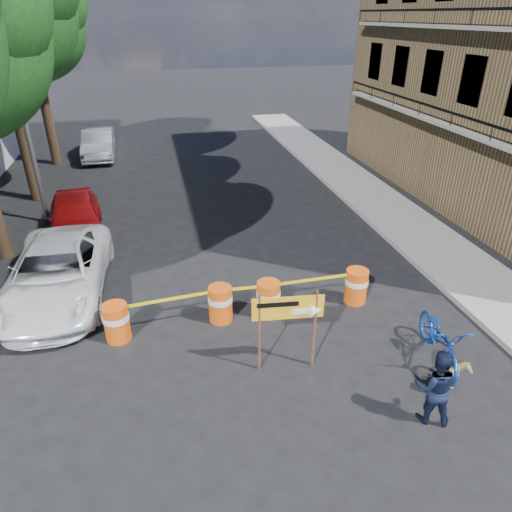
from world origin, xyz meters
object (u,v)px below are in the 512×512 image
sedan_silver (98,144)px  pedestrian (435,387)px  dog (449,378)px  sedan_red (75,216)px  barrel_far_right (356,285)px  barrel_mid_left (220,303)px  detour_sign (297,313)px  suv_white (57,273)px  bicycle (444,319)px  barrel_far_left (117,322)px  barrel_mid_right (268,298)px

sedan_silver → pedestrian: bearing=-71.2°
dog → sedan_red: bearing=31.4°
barrel_far_right → sedan_red: sedan_red is taller
barrel_mid_left → sedan_red: bearing=124.3°
barrel_far_right → barrel_mid_left: bearing=-179.4°
barrel_mid_left → barrel_far_right: same height
barrel_mid_left → sedan_red: (-3.89, 5.71, 0.23)m
barrel_mid_left → sedan_silver: sedan_silver is taller
detour_sign → suv_white: detour_sign is taller
detour_sign → barrel_far_right: bearing=48.2°
bicycle → sedan_red: 11.50m
barrel_far_right → detour_sign: 3.12m
suv_white → barrel_far_left: bearing=-53.2°
dog → barrel_mid_right: bearing=30.6°
barrel_far_right → sedan_red: (-7.36, 5.67, 0.23)m
barrel_far_left → pedestrian: size_ratio=0.60×
barrel_mid_right → suv_white: suv_white is taller
bicycle → sedan_silver: (-8.13, 17.80, -0.35)m
pedestrian → suv_white: (-7.10, 5.78, -0.05)m
sedan_red → barrel_mid_left: bearing=-63.4°
barrel_far_right → detour_sign: detour_sign is taller
barrel_mid_right → pedestrian: (2.05, -3.80, 0.28)m
barrel_mid_left → pedestrian: 5.01m
barrel_mid_left → pedestrian: pedestrian is taller
sedan_red → barrel_far_left: bearing=-83.3°
dog → sedan_silver: sedan_silver is taller
detour_sign → bicycle: size_ratio=0.88×
dog → sedan_red: 11.94m
barrel_far_right → barrel_far_left: bearing=-177.5°
suv_white → barrel_mid_right: bearing=-19.7°
barrel_far_left → barrel_mid_left: same height
barrel_far_left → dog: 7.01m
detour_sign → dog: detour_sign is taller
pedestrian → dog: (0.72, 0.53, -0.43)m
dog → sedan_silver: size_ratio=0.18×
barrel_far_left → barrel_far_right: 5.84m
barrel_far_left → barrel_far_right: same height
barrel_mid_right → detour_sign: detour_sign is taller
dog → suv_white: (-7.82, 5.25, 0.37)m
barrel_far_left → barrel_far_right: (5.83, 0.26, 0.00)m
barrel_mid_left → detour_sign: bearing=-57.7°
barrel_mid_left → bicycle: (4.24, -2.42, 0.57)m
barrel_far_left → bicycle: bearing=-18.4°
bicycle → pedestrian: bearing=-113.5°
barrel_far_left → detour_sign: size_ratio=0.49×
barrel_mid_left → barrel_mid_right: same height
sedan_red → pedestrian: bearing=-61.1°
barrel_mid_right → sedan_silver: bearing=108.1°
sedan_red → barrel_far_right: bearing=-45.3°
pedestrian → barrel_mid_right: bearing=-38.6°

